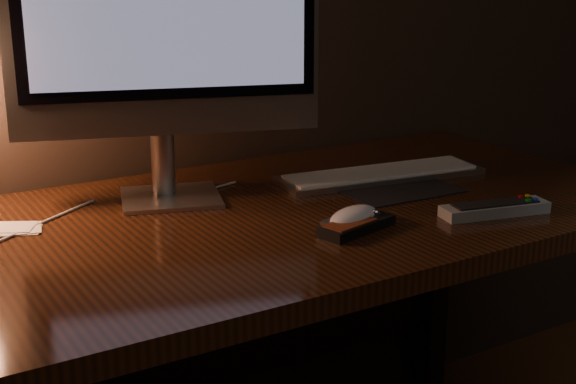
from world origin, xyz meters
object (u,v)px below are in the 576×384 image
tv_remote (495,209)px  keyboard (381,174)px  monitor (164,13)px  desk (239,266)px  mouse (354,219)px  media_remote (357,225)px

tv_remote → keyboard: bearing=107.8°
monitor → desk: bearing=-24.4°
tv_remote → mouse: bearing=174.7°
mouse → tv_remote: bearing=-39.0°
mouse → media_remote: media_remote is taller
media_remote → keyboard: bearing=31.8°
keyboard → mouse: (-0.23, -0.23, 0.00)m
keyboard → monitor: bearing=177.6°
monitor → tv_remote: bearing=-21.4°
monitor → tv_remote: 0.72m
desk → keyboard: bearing=1.5°
desk → media_remote: (0.11, -0.25, 0.14)m
keyboard → media_remote: (-0.25, -0.25, 0.00)m
mouse → media_remote: (-0.01, -0.03, -0.00)m
monitor → mouse: 0.52m
keyboard → mouse: bearing=-128.2°
keyboard → tv_remote: tv_remote is taller
desk → keyboard: keyboard is taller
monitor → tv_remote: (0.48, -0.39, -0.35)m
keyboard → desk: bearing=-170.8°
desk → monitor: bearing=137.6°
desk → keyboard: 0.38m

